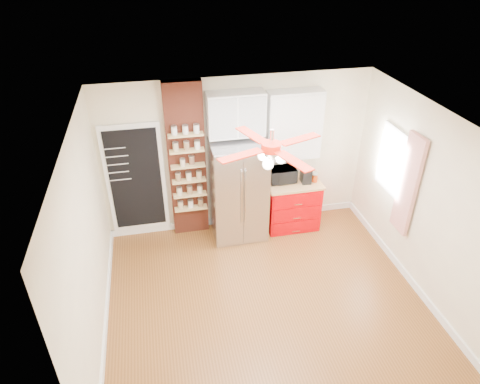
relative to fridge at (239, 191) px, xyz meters
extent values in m
plane|color=brown|center=(0.05, -1.63, -0.88)|extent=(4.50, 4.50, 0.00)
plane|color=white|center=(0.05, -1.63, 1.83)|extent=(4.50, 4.50, 0.00)
cube|color=beige|center=(0.05, 0.37, 0.48)|extent=(4.50, 0.02, 2.70)
cube|color=beige|center=(0.05, -3.63, 0.48)|extent=(4.50, 0.02, 2.70)
cube|color=beige|center=(-2.20, -1.63, 0.48)|extent=(0.02, 4.00, 2.70)
cube|color=beige|center=(2.30, -1.63, 0.48)|extent=(0.02, 4.00, 2.70)
cube|color=white|center=(-1.65, 0.34, 0.23)|extent=(0.95, 0.04, 1.95)
cube|color=black|center=(-1.65, 0.32, 0.23)|extent=(0.82, 0.02, 1.78)
cube|color=brown|center=(-0.80, 0.29, 0.48)|extent=(0.60, 0.16, 2.70)
cube|color=silver|center=(0.00, 0.00, 0.00)|extent=(0.90, 0.70, 1.75)
cube|color=white|center=(0.00, 0.20, 1.27)|extent=(0.90, 0.35, 0.70)
cube|color=#C30005|center=(0.97, 0.05, -0.45)|extent=(0.90, 0.60, 0.86)
cube|color=tan|center=(0.97, 0.05, 0.01)|extent=(0.94, 0.64, 0.04)
cube|color=white|center=(0.97, 0.22, 1.00)|extent=(0.90, 0.30, 1.15)
cube|color=white|center=(2.28, -0.73, 0.68)|extent=(0.04, 0.75, 1.05)
cube|color=red|center=(2.23, -1.28, 0.57)|extent=(0.06, 0.40, 1.55)
cylinder|color=silver|center=(0.05, -1.63, 1.68)|extent=(0.05, 0.05, 0.20)
cylinder|color=#AA1B0A|center=(0.05, -1.63, 1.56)|extent=(0.24, 0.24, 0.10)
sphere|color=white|center=(0.05, -1.63, 1.40)|extent=(0.13, 0.13, 0.13)
imported|color=black|center=(0.78, 0.11, 0.15)|extent=(0.47, 0.33, 0.25)
cube|color=black|center=(1.17, 0.01, 0.16)|extent=(0.17, 0.23, 0.27)
cylinder|color=#B13409|center=(1.33, -0.01, 0.09)|extent=(0.13, 0.13, 0.13)
cylinder|color=#AA0913|center=(1.34, 0.02, 0.09)|extent=(0.12, 0.12, 0.14)
cylinder|color=beige|center=(-0.88, 0.12, 0.56)|extent=(0.10, 0.10, 0.12)
cylinder|color=brown|center=(-0.73, 0.17, 0.56)|extent=(0.10, 0.10, 0.13)
camera|label=1|loc=(-1.25, -5.96, 3.70)|focal=32.00mm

